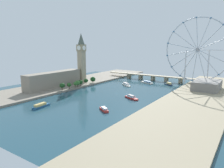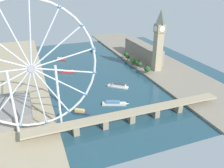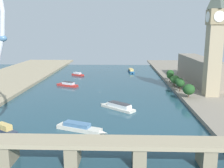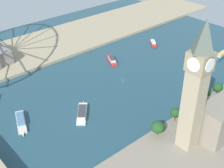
# 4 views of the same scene
# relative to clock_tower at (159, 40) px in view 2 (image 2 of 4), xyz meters

# --- Properties ---
(ground_plane) EXTENTS (411.86, 411.86, 0.00)m
(ground_plane) POSITION_rel_clock_tower_xyz_m (103.23, -32.25, -53.68)
(ground_plane) COLOR #234756
(riverbank_left) EXTENTS (90.00, 520.00, 3.00)m
(riverbank_left) POSITION_rel_clock_tower_xyz_m (-17.69, -32.25, -52.18)
(riverbank_left) COLOR gray
(riverbank_left) RESTS_ON ground_plane
(riverbank_right) EXTENTS (90.00, 520.00, 3.00)m
(riverbank_right) POSITION_rel_clock_tower_xyz_m (224.16, -32.25, -52.18)
(riverbank_right) COLOR tan
(riverbank_right) RESTS_ON ground_plane
(clock_tower) EXTENTS (14.83, 14.83, 97.57)m
(clock_tower) POSITION_rel_clock_tower_xyz_m (0.00, 0.00, 0.00)
(clock_tower) COLOR tan
(clock_tower) RESTS_ON riverbank_left
(parliament_block) EXTENTS (22.00, 114.96, 27.93)m
(parliament_block) POSITION_rel_clock_tower_xyz_m (-8.29, -65.48, -36.72)
(parliament_block) COLOR gray
(parliament_block) RESTS_ON riverbank_left
(tree_row_embankment) EXTENTS (12.26, 92.23, 12.35)m
(tree_row_embankment) POSITION_rel_clock_tower_xyz_m (22.78, -31.59, -43.15)
(tree_row_embankment) COLOR #513823
(tree_row_embankment) RESTS_ON riverbank_left
(ferris_wheel) EXTENTS (121.52, 3.20, 126.33)m
(ferris_wheel) POSITION_rel_clock_tower_xyz_m (196.08, 104.90, 14.70)
(ferris_wheel) COLOR silver
(ferris_wheel) RESTS_ON riverbank_right
(riverside_hall) EXTENTS (40.48, 59.77, 14.93)m
(riverside_hall) POSITION_rel_clock_tower_xyz_m (223.07, 67.93, -43.22)
(riverside_hall) COLOR gray
(riverside_hall) RESTS_ON riverbank_right
(river_bridge) EXTENTS (223.86, 12.95, 11.69)m
(river_bridge) POSITION_rel_clock_tower_xyz_m (103.23, 119.18, -45.15)
(river_bridge) COLOR tan
(river_bridge) RESTS_ON ground_plane
(tour_boat_0) EXTENTS (28.55, 16.79, 5.39)m
(tour_boat_0) POSITION_rel_clock_tower_xyz_m (140.93, -49.39, -51.57)
(tour_boat_0) COLOR #B22D28
(tour_boat_0) RESTS_ON ground_plane
(tour_boat_1) EXTENTS (8.91, 29.73, 5.34)m
(tour_boat_1) POSITION_rel_clock_tower_xyz_m (65.44, -151.32, -51.43)
(tour_boat_1) COLOR #235684
(tour_boat_1) RESTS_ON ground_plane
(tour_boat_2) EXTENTS (20.25, 15.54, 4.68)m
(tour_boat_2) POSITION_rel_clock_tower_xyz_m (140.47, -118.29, -51.77)
(tour_boat_2) COLOR #B22D28
(tour_boat_2) RESTS_ON ground_plane
(tour_boat_3) EXTENTS (20.18, 14.91, 5.62)m
(tour_boat_3) POSITION_rel_clock_tower_xyz_m (150.56, 85.09, -51.41)
(tour_boat_3) COLOR #2D384C
(tour_boat_3) RESTS_ON ground_plane
(tour_boat_4) EXTENTS (29.74, 26.28, 5.34)m
(tour_boat_4) POSITION_rel_clock_tower_xyz_m (83.10, 34.54, -51.44)
(tour_boat_4) COLOR beige
(tour_boat_4) RESTS_ON ground_plane
(tour_boat_5) EXTENTS (33.40, 16.83, 4.91)m
(tour_boat_5) POSITION_rel_clock_tower_xyz_m (106.61, 79.39, -51.68)
(tour_boat_5) COLOR beige
(tour_boat_5) RESTS_ON ground_plane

